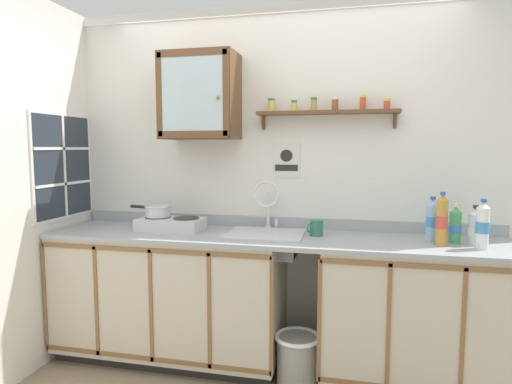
{
  "coord_description": "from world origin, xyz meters",
  "views": [
    {
      "loc": [
        0.54,
        -2.56,
        1.54
      ],
      "look_at": [
        -0.14,
        0.41,
        1.22
      ],
      "focal_mm": 30.31,
      "sensor_mm": 36.0,
      "label": 1
    }
  ],
  "objects_px": {
    "mug": "(316,228)",
    "trash_bin": "(297,359)",
    "sink": "(266,236)",
    "bottle_soda_green_3": "(455,225)",
    "bottle_water_blue_0": "(432,221)",
    "warning_sign": "(286,160)",
    "hot_plate_stove": "(171,224)",
    "bottle_juice_amber_1": "(442,221)",
    "saucepan": "(157,211)",
    "bottle_opaque_white_4": "(482,226)",
    "wall_cabinet": "(200,96)",
    "bottle_water_clear_2": "(475,228)"
  },
  "relations": [
    {
      "from": "saucepan",
      "to": "bottle_water_blue_0",
      "type": "height_order",
      "value": "bottle_water_blue_0"
    },
    {
      "from": "bottle_water_clear_2",
      "to": "trash_bin",
      "type": "height_order",
      "value": "bottle_water_clear_2"
    },
    {
      "from": "sink",
      "to": "bottle_soda_green_3",
      "type": "bearing_deg",
      "value": -0.08
    },
    {
      "from": "hot_plate_stove",
      "to": "trash_bin",
      "type": "height_order",
      "value": "hot_plate_stove"
    },
    {
      "from": "bottle_water_blue_0",
      "to": "wall_cabinet",
      "type": "xyz_separation_m",
      "value": [
        -1.59,
        0.09,
        0.83
      ]
    },
    {
      "from": "saucepan",
      "to": "bottle_juice_amber_1",
      "type": "height_order",
      "value": "bottle_juice_amber_1"
    },
    {
      "from": "sink",
      "to": "bottle_soda_green_3",
      "type": "relative_size",
      "value": 2.12
    },
    {
      "from": "wall_cabinet",
      "to": "warning_sign",
      "type": "xyz_separation_m",
      "value": [
        0.61,
        0.16,
        -0.46
      ]
    },
    {
      "from": "saucepan",
      "to": "warning_sign",
      "type": "bearing_deg",
      "value": 15.26
    },
    {
      "from": "bottle_water_blue_0",
      "to": "bottle_soda_green_3",
      "type": "bearing_deg",
      "value": -6.11
    },
    {
      "from": "hot_plate_stove",
      "to": "bottle_water_blue_0",
      "type": "relative_size",
      "value": 1.62
    },
    {
      "from": "warning_sign",
      "to": "wall_cabinet",
      "type": "bearing_deg",
      "value": -165.43
    },
    {
      "from": "sink",
      "to": "bottle_opaque_white_4",
      "type": "bearing_deg",
      "value": -6.47
    },
    {
      "from": "bottle_water_blue_0",
      "to": "warning_sign",
      "type": "height_order",
      "value": "warning_sign"
    },
    {
      "from": "bottle_soda_green_3",
      "to": "warning_sign",
      "type": "height_order",
      "value": "warning_sign"
    },
    {
      "from": "bottle_water_blue_0",
      "to": "bottle_opaque_white_4",
      "type": "relative_size",
      "value": 0.96
    },
    {
      "from": "hot_plate_stove",
      "to": "bottle_juice_amber_1",
      "type": "bearing_deg",
      "value": -3.08
    },
    {
      "from": "bottle_water_blue_0",
      "to": "warning_sign",
      "type": "distance_m",
      "value": 1.08
    },
    {
      "from": "bottle_water_clear_2",
      "to": "bottle_soda_green_3",
      "type": "relative_size",
      "value": 1.0
    },
    {
      "from": "saucepan",
      "to": "bottle_opaque_white_4",
      "type": "distance_m",
      "value": 2.16
    },
    {
      "from": "bottle_water_blue_0",
      "to": "bottle_juice_amber_1",
      "type": "bearing_deg",
      "value": -73.53
    },
    {
      "from": "sink",
      "to": "bottle_water_blue_0",
      "type": "bearing_deg",
      "value": 0.67
    },
    {
      "from": "wall_cabinet",
      "to": "warning_sign",
      "type": "relative_size",
      "value": 2.41
    },
    {
      "from": "bottle_water_clear_2",
      "to": "bottle_opaque_white_4",
      "type": "relative_size",
      "value": 0.83
    },
    {
      "from": "hot_plate_stove",
      "to": "mug",
      "type": "xyz_separation_m",
      "value": [
        1.05,
        0.02,
        0.01
      ]
    },
    {
      "from": "warning_sign",
      "to": "bottle_soda_green_3",
      "type": "bearing_deg",
      "value": -13.43
    },
    {
      "from": "wall_cabinet",
      "to": "trash_bin",
      "type": "bearing_deg",
      "value": -23.5
    },
    {
      "from": "bottle_water_blue_0",
      "to": "trash_bin",
      "type": "distance_m",
      "value": 1.24
    },
    {
      "from": "saucepan",
      "to": "bottle_water_clear_2",
      "type": "distance_m",
      "value": 2.14
    },
    {
      "from": "sink",
      "to": "warning_sign",
      "type": "height_order",
      "value": "warning_sign"
    },
    {
      "from": "hot_plate_stove",
      "to": "saucepan",
      "type": "distance_m",
      "value": 0.15
    },
    {
      "from": "saucepan",
      "to": "bottle_soda_green_3",
      "type": "bearing_deg",
      "value": -0.43
    },
    {
      "from": "bottle_soda_green_3",
      "to": "trash_bin",
      "type": "height_order",
      "value": "bottle_soda_green_3"
    },
    {
      "from": "trash_bin",
      "to": "wall_cabinet",
      "type": "bearing_deg",
      "value": 156.5
    },
    {
      "from": "sink",
      "to": "bottle_water_clear_2",
      "type": "distance_m",
      "value": 1.33
    },
    {
      "from": "saucepan",
      "to": "mug",
      "type": "bearing_deg",
      "value": 0.23
    },
    {
      "from": "saucepan",
      "to": "warning_sign",
      "type": "xyz_separation_m",
      "value": [
        0.92,
        0.25,
        0.37
      ]
    },
    {
      "from": "hot_plate_stove",
      "to": "trash_bin",
      "type": "xyz_separation_m",
      "value": [
        0.96,
        -0.22,
        -0.81
      ]
    },
    {
      "from": "sink",
      "to": "bottle_soda_green_3",
      "type": "height_order",
      "value": "sink"
    },
    {
      "from": "saucepan",
      "to": "bottle_water_blue_0",
      "type": "relative_size",
      "value": 1.17
    },
    {
      "from": "saucepan",
      "to": "mug",
      "type": "xyz_separation_m",
      "value": [
        1.16,
        0.0,
        -0.08
      ]
    },
    {
      "from": "bottle_opaque_white_4",
      "to": "bottle_juice_amber_1",
      "type": "bearing_deg",
      "value": 167.75
    },
    {
      "from": "mug",
      "to": "trash_bin",
      "type": "bearing_deg",
      "value": -109.48
    },
    {
      "from": "saucepan",
      "to": "bottle_water_blue_0",
      "type": "xyz_separation_m",
      "value": [
        1.9,
        -0.0,
        -0.0
      ]
    },
    {
      "from": "trash_bin",
      "to": "saucepan",
      "type": "bearing_deg",
      "value": 167.42
    },
    {
      "from": "bottle_opaque_white_4",
      "to": "trash_bin",
      "type": "bearing_deg",
      "value": -175.98
    },
    {
      "from": "bottle_juice_amber_1",
      "to": "wall_cabinet",
      "type": "bearing_deg",
      "value": 172.61
    },
    {
      "from": "bottle_juice_amber_1",
      "to": "bottle_water_blue_0",
      "type": "bearing_deg",
      "value": 106.47
    },
    {
      "from": "bottle_opaque_white_4",
      "to": "wall_cabinet",
      "type": "distance_m",
      "value": 2.03
    },
    {
      "from": "hot_plate_stove",
      "to": "bottle_water_blue_0",
      "type": "distance_m",
      "value": 1.79
    }
  ]
}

